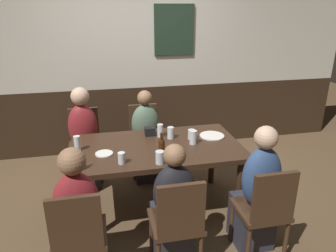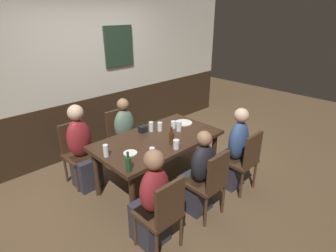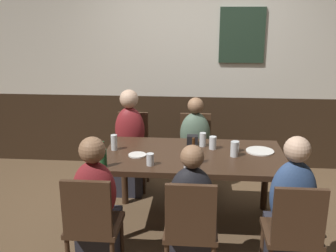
{
  "view_description": "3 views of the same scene",
  "coord_description": "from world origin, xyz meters",
  "px_view_note": "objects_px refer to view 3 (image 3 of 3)",
  "views": [
    {
      "loc": [
        -0.51,
        -2.87,
        2.06
      ],
      "look_at": [
        0.14,
        0.11,
        0.9
      ],
      "focal_mm": 34.03,
      "sensor_mm": 36.0,
      "label": 1
    },
    {
      "loc": [
        -2.18,
        -2.45,
        2.32
      ],
      "look_at": [
        0.22,
        0.04,
        0.84
      ],
      "focal_mm": 29.02,
      "sensor_mm": 36.0,
      "label": 2
    },
    {
      "loc": [
        0.05,
        -3.47,
        2.01
      ],
      "look_at": [
        -0.24,
        0.03,
        1.0
      ],
      "focal_mm": 42.04,
      "sensor_mm": 36.0,
      "label": 3
    }
  ],
  "objects_px": {
    "dining_table": "(194,162)",
    "pint_glass_amber": "(235,147)",
    "beer_glass_half": "(203,140)",
    "person_left_far": "(130,149)",
    "beer_glass_tall": "(150,160)",
    "chair_mid_far": "(195,147)",
    "chair_right_near": "(294,231)",
    "plate_white_small": "(137,155)",
    "chair_left_far": "(132,146)",
    "person_left_near": "(97,214)",
    "chair_mid_near": "(191,227)",
    "tumbler_short": "(114,144)",
    "beer_bottle_green": "(103,157)",
    "pint_glass_pale": "(234,150)",
    "person_right_near": "(289,220)",
    "beer_bottle_brown": "(194,154)",
    "person_mid_far": "(195,155)",
    "highball_clear": "(213,143)",
    "chair_left_near": "(92,222)",
    "person_mid_near": "(191,220)",
    "condiment_caddy": "(192,140)",
    "tumbler_water": "(188,164)",
    "plate_white_large": "(260,151)"
  },
  "relations": [
    {
      "from": "chair_left_far",
      "to": "pint_glass_pale",
      "type": "relative_size",
      "value": 6.15
    },
    {
      "from": "chair_left_near",
      "to": "chair_mid_near",
      "type": "bearing_deg",
      "value": 0.0
    },
    {
      "from": "person_right_near",
      "to": "chair_mid_near",
      "type": "bearing_deg",
      "value": -167.77
    },
    {
      "from": "pint_glass_amber",
      "to": "beer_glass_half",
      "type": "bearing_deg",
      "value": 156.34
    },
    {
      "from": "person_left_near",
      "to": "person_left_far",
      "type": "bearing_deg",
      "value": 90.0
    },
    {
      "from": "tumbler_short",
      "to": "highball_clear",
      "type": "bearing_deg",
      "value": 6.33
    },
    {
      "from": "dining_table",
      "to": "pint_glass_amber",
      "type": "height_order",
      "value": "pint_glass_amber"
    },
    {
      "from": "person_left_near",
      "to": "chair_mid_far",
      "type": "bearing_deg",
      "value": 65.25
    },
    {
      "from": "dining_table",
      "to": "condiment_caddy",
      "type": "bearing_deg",
      "value": 93.82
    },
    {
      "from": "highball_clear",
      "to": "plate_white_small",
      "type": "xyz_separation_m",
      "value": [
        -0.7,
        -0.24,
        -0.05
      ]
    },
    {
      "from": "person_mid_far",
      "to": "person_left_near",
      "type": "distance_m",
      "value": 1.63
    },
    {
      "from": "chair_left_far",
      "to": "person_left_far",
      "type": "bearing_deg",
      "value": -90.0
    },
    {
      "from": "beer_bottle_green",
      "to": "beer_bottle_brown",
      "type": "relative_size",
      "value": 0.96
    },
    {
      "from": "dining_table",
      "to": "chair_left_near",
      "type": "distance_m",
      "value": 1.17
    },
    {
      "from": "chair_mid_near",
      "to": "pint_glass_amber",
      "type": "height_order",
      "value": "chair_mid_near"
    },
    {
      "from": "pint_glass_pale",
      "to": "highball_clear",
      "type": "height_order",
      "value": "pint_glass_pale"
    },
    {
      "from": "plate_white_large",
      "to": "condiment_caddy",
      "type": "height_order",
      "value": "condiment_caddy"
    },
    {
      "from": "chair_mid_far",
      "to": "person_mid_far",
      "type": "height_order",
      "value": "person_mid_far"
    },
    {
      "from": "chair_mid_far",
      "to": "chair_right_near",
      "type": "distance_m",
      "value": 1.93
    },
    {
      "from": "beer_glass_half",
      "to": "tumbler_short",
      "type": "distance_m",
      "value": 0.87
    },
    {
      "from": "beer_bottle_brown",
      "to": "person_left_far",
      "type": "bearing_deg",
      "value": 127.18
    },
    {
      "from": "person_left_near",
      "to": "beer_glass_half",
      "type": "bearing_deg",
      "value": 49.24
    },
    {
      "from": "tumbler_short",
      "to": "beer_bottle_green",
      "type": "bearing_deg",
      "value": -89.66
    },
    {
      "from": "dining_table",
      "to": "plate_white_small",
      "type": "height_order",
      "value": "plate_white_small"
    },
    {
      "from": "chair_left_near",
      "to": "chair_left_far",
      "type": "xyz_separation_m",
      "value": [
        0.0,
        1.78,
        0.0
      ]
    },
    {
      "from": "pint_glass_pale",
      "to": "beer_glass_half",
      "type": "height_order",
      "value": "pint_glass_pale"
    },
    {
      "from": "person_left_near",
      "to": "beer_glass_half",
      "type": "distance_m",
      "value": 1.31
    },
    {
      "from": "chair_left_near",
      "to": "person_mid_near",
      "type": "distance_m",
      "value": 0.76
    },
    {
      "from": "plate_white_small",
      "to": "highball_clear",
      "type": "bearing_deg",
      "value": 19.04
    },
    {
      "from": "beer_glass_half",
      "to": "beer_bottle_green",
      "type": "relative_size",
      "value": 0.6
    },
    {
      "from": "chair_right_near",
      "to": "highball_clear",
      "type": "bearing_deg",
      "value": 118.34
    },
    {
      "from": "chair_right_near",
      "to": "tumbler_short",
      "type": "distance_m",
      "value": 1.81
    },
    {
      "from": "chair_mid_far",
      "to": "chair_mid_near",
      "type": "distance_m",
      "value": 1.78
    },
    {
      "from": "chair_mid_near",
      "to": "chair_left_near",
      "type": "distance_m",
      "value": 0.74
    },
    {
      "from": "chair_left_far",
      "to": "plate_white_small",
      "type": "distance_m",
      "value": 1.03
    },
    {
      "from": "person_mid_far",
      "to": "beer_glass_half",
      "type": "xyz_separation_m",
      "value": [
        0.08,
        -0.49,
        0.34
      ]
    },
    {
      "from": "chair_left_near",
      "to": "person_mid_near",
      "type": "bearing_deg",
      "value": 12.48
    },
    {
      "from": "person_left_near",
      "to": "beer_bottle_green",
      "type": "relative_size",
      "value": 4.91
    },
    {
      "from": "tumbler_short",
      "to": "beer_bottle_green",
      "type": "relative_size",
      "value": 0.65
    },
    {
      "from": "chair_right_near",
      "to": "condiment_caddy",
      "type": "height_order",
      "value": "chair_right_near"
    },
    {
      "from": "beer_bottle_brown",
      "to": "plate_white_small",
      "type": "bearing_deg",
      "value": 161.67
    },
    {
      "from": "chair_mid_far",
      "to": "chair_right_near",
      "type": "height_order",
      "value": "same"
    },
    {
      "from": "condiment_caddy",
      "to": "person_mid_far",
      "type": "bearing_deg",
      "value": 87.41
    },
    {
      "from": "person_mid_near",
      "to": "plate_white_large",
      "type": "relative_size",
      "value": 4.13
    },
    {
      "from": "person_mid_far",
      "to": "person_left_near",
      "type": "xyz_separation_m",
      "value": [
        -0.74,
        -1.45,
        0.01
      ]
    },
    {
      "from": "person_left_far",
      "to": "beer_glass_tall",
      "type": "xyz_separation_m",
      "value": [
        0.37,
        -1.04,
        0.28
      ]
    },
    {
      "from": "person_right_near",
      "to": "person_left_near",
      "type": "xyz_separation_m",
      "value": [
        -1.49,
        0.0,
        -0.02
      ]
    },
    {
      "from": "plate_white_small",
      "to": "beer_glass_tall",
      "type": "bearing_deg",
      "value": -56.53
    },
    {
      "from": "person_mid_near",
      "to": "tumbler_short",
      "type": "height_order",
      "value": "person_mid_near"
    },
    {
      "from": "chair_right_near",
      "to": "tumbler_water",
      "type": "relative_size",
      "value": 7.52
    }
  ]
}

